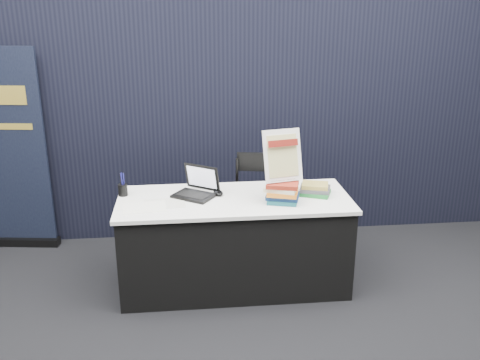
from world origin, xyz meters
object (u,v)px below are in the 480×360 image
object	(u,v)px
display_table	(234,242)
book_stack_tall	(282,192)
book_stack_short	(314,189)
stacking_chair	(263,205)
pullup_banner	(7,162)
info_sign	(283,156)
laptop	(193,189)

from	to	relation	value
display_table	book_stack_tall	size ratio (longest dim) A/B	6.40
book_stack_short	stacking_chair	world-z (taller)	stacking_chair
book_stack_tall	stacking_chair	bearing A→B (deg)	98.40
pullup_banner	stacking_chair	size ratio (longest dim) A/B	1.94
book_stack_short	display_table	bearing A→B (deg)	-178.33
book_stack_tall	display_table	bearing A→B (deg)	161.68
book_stack_tall	pullup_banner	xyz separation A→B (m)	(-2.32, 1.06, -0.02)
book_stack_short	info_sign	size ratio (longest dim) A/B	0.64
laptop	stacking_chair	distance (m)	0.72
display_table	stacking_chair	distance (m)	0.50
book_stack_short	pullup_banner	distance (m)	2.76
info_sign	laptop	bearing A→B (deg)	152.49
pullup_banner	stacking_chair	distance (m)	2.33
laptop	stacking_chair	world-z (taller)	laptop
info_sign	book_stack_short	bearing A→B (deg)	8.37
book_stack_short	stacking_chair	distance (m)	0.57
book_stack_tall	pullup_banner	bearing A→B (deg)	155.34
book_stack_tall	book_stack_short	world-z (taller)	book_stack_tall
pullup_banner	book_stack_short	bearing A→B (deg)	-11.90
pullup_banner	laptop	bearing A→B (deg)	-19.57
laptop	stacking_chair	bearing A→B (deg)	60.39
laptop	book_stack_tall	size ratio (longest dim) A/B	1.37
display_table	stacking_chair	world-z (taller)	stacking_chair
book_stack_tall	book_stack_short	size ratio (longest dim) A/B	1.09
display_table	info_sign	distance (m)	0.81
display_table	stacking_chair	xyz separation A→B (m)	(0.28, 0.38, 0.15)
book_stack_tall	info_sign	distance (m)	0.27
display_table	pullup_banner	distance (m)	2.22
stacking_chair	pullup_banner	bearing A→B (deg)	176.39
book_stack_tall	info_sign	world-z (taller)	info_sign
book_stack_short	stacking_chair	size ratio (longest dim) A/B	0.27
book_stack_short	stacking_chair	xyz separation A→B (m)	(-0.35, 0.37, -0.27)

